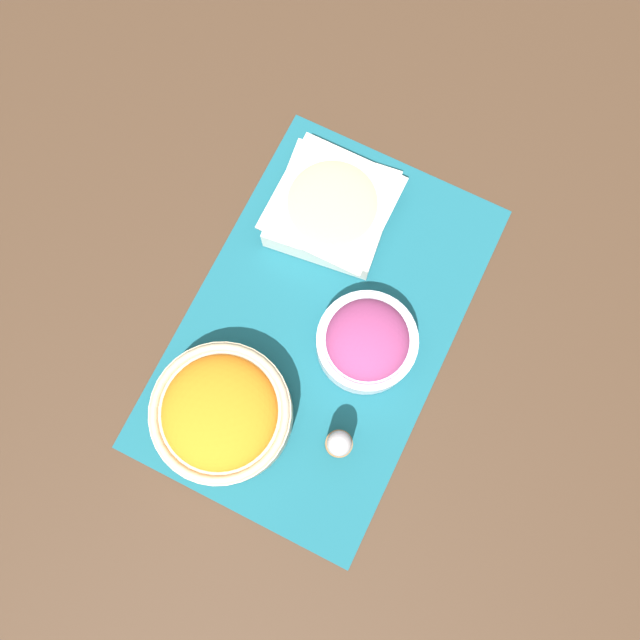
% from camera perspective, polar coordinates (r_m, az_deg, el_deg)
% --- Properties ---
extents(ground_plane, '(3.00, 3.00, 0.00)m').
position_cam_1_polar(ground_plane, '(0.90, -0.00, -0.46)').
color(ground_plane, '#422D1E').
extents(placemat, '(0.57, 0.36, 0.00)m').
position_cam_1_polar(placemat, '(0.90, -0.00, -0.43)').
color(placemat, '#195B6B').
rests_on(placemat, ground_plane).
extents(onion_bowl, '(0.14, 0.14, 0.08)m').
position_cam_1_polar(onion_bowl, '(0.85, 4.19, -2.22)').
color(onion_bowl, silver).
rests_on(onion_bowl, placemat).
extents(cucumber_bowl, '(0.18, 0.18, 0.05)m').
position_cam_1_polar(cucumber_bowl, '(0.92, 1.13, 10.27)').
color(cucumber_bowl, silver).
rests_on(cucumber_bowl, placemat).
extents(carrot_bowl, '(0.19, 0.19, 0.09)m').
position_cam_1_polar(carrot_bowl, '(0.84, -8.97, -8.39)').
color(carrot_bowl, '#C6B28E').
rests_on(carrot_bowl, placemat).
extents(pepper_shaker, '(0.04, 0.04, 0.09)m').
position_cam_1_polar(pepper_shaker, '(0.83, 1.72, -11.25)').
color(pepper_shaker, olive).
rests_on(pepper_shaker, placemat).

